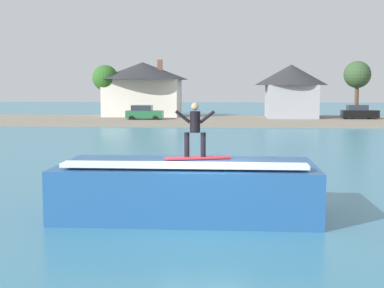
# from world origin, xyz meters

# --- Properties ---
(ground_plane) EXTENTS (260.00, 260.00, 0.00)m
(ground_plane) POSITION_xyz_m (0.00, 0.00, 0.00)
(ground_plane) COLOR teal
(wave_crest) EXTENTS (7.99, 4.03, 1.81)m
(wave_crest) POSITION_xyz_m (-0.60, 1.37, 0.85)
(wave_crest) COLOR #255691
(wave_crest) RESTS_ON ground_plane
(surfboard) EXTENTS (2.08, 1.02, 0.06)m
(surfboard) POSITION_xyz_m (-0.26, 1.14, 1.84)
(surfboard) COLOR #D8333F
(surfboard) RESTS_ON wave_crest
(surfer) EXTENTS (1.24, 0.32, 1.68)m
(surfer) POSITION_xyz_m (-0.35, 1.15, 2.80)
(surfer) COLOR black
(surfer) RESTS_ON surfboard
(shoreline_bank) EXTENTS (120.00, 21.01, 0.18)m
(shoreline_bank) POSITION_xyz_m (0.00, 49.67, 0.09)
(shoreline_bank) COLOR gray
(shoreline_bank) RESTS_ON ground_plane
(car_near_shore) EXTENTS (4.30, 2.31, 1.86)m
(car_near_shore) POSITION_xyz_m (-9.65, 49.65, 0.95)
(car_near_shore) COLOR #23663D
(car_near_shore) RESTS_ON ground_plane
(car_far_shore) EXTENTS (4.27, 2.07, 1.86)m
(car_far_shore) POSITION_xyz_m (15.96, 52.39, 0.95)
(car_far_shore) COLOR black
(car_far_shore) RESTS_ON ground_plane
(house_with_chimney) EXTENTS (11.96, 11.96, 7.48)m
(house_with_chimney) POSITION_xyz_m (-10.98, 57.15, 4.24)
(house_with_chimney) COLOR silver
(house_with_chimney) RESTS_ON ground_plane
(house_gabled_white) EXTENTS (9.10, 9.10, 6.78)m
(house_gabled_white) POSITION_xyz_m (8.07, 55.03, 3.90)
(house_gabled_white) COLOR #9EA3AD
(house_gabled_white) RESTS_ON ground_plane
(tree_tall_bare) EXTENTS (3.28, 3.28, 6.78)m
(tree_tall_bare) POSITION_xyz_m (-15.41, 54.73, 5.06)
(tree_tall_bare) COLOR brown
(tree_tall_bare) RESTS_ON ground_plane
(tree_short_bushy) EXTENTS (3.43, 3.43, 7.28)m
(tree_short_bushy) POSITION_xyz_m (16.60, 57.01, 5.48)
(tree_short_bushy) COLOR brown
(tree_short_bushy) RESTS_ON ground_plane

